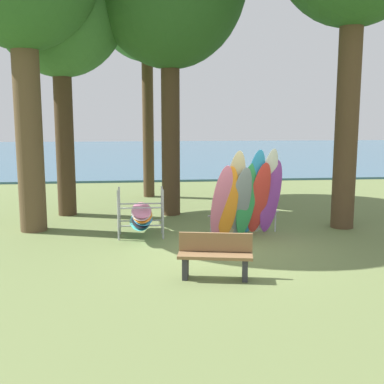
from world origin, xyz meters
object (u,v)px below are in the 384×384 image
Objects in this scene: park_bench at (215,255)px; leaning_board_pile at (247,198)px; board_storage_rack at (141,215)px; tree_mid_behind at (146,0)px.

leaning_board_pile is at bearing 67.10° from park_bench.
tree_mid_behind is at bearing 87.49° from board_storage_rack.
board_storage_rack is at bearing 172.93° from leaning_board_pile.
tree_mid_behind is 4.49× the size of board_storage_rack.
tree_mid_behind is 9.09m from board_storage_rack.
leaning_board_pile reaches higher than park_bench.
tree_mid_behind is at bearing 110.06° from leaning_board_pile.
tree_mid_behind reaches higher than park_bench.
tree_mid_behind reaches higher than board_storage_rack.
park_bench is at bearing -112.90° from leaning_board_pile.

